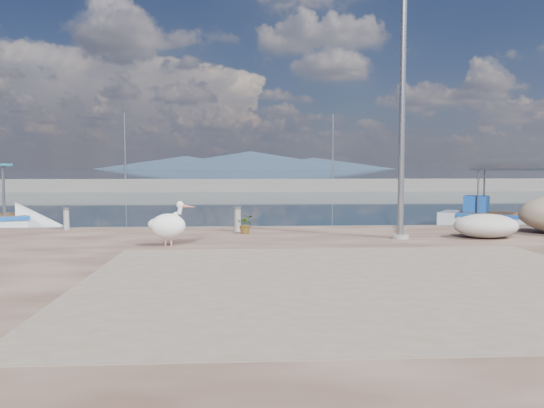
{
  "coord_description": "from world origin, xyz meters",
  "views": [
    {
      "loc": [
        -0.87,
        -11.46,
        2.37
      ],
      "look_at": [
        0.0,
        3.8,
        1.3
      ],
      "focal_mm": 35.0,
      "sensor_mm": 36.0,
      "label": 1
    }
  ],
  "objects": [
    {
      "name": "lamp_post",
      "position": [
        3.27,
        2.12,
        3.8
      ],
      "size": [
        0.44,
        0.96,
        7.0
      ],
      "color": "gray",
      "rests_on": "quay"
    },
    {
      "name": "bollard_far",
      "position": [
        -6.11,
        4.6,
        0.86
      ],
      "size": [
        0.22,
        0.22,
        0.67
      ],
      "color": "gray",
      "rests_on": "quay"
    },
    {
      "name": "potted_plant",
      "position": [
        -0.77,
        3.36,
        0.77
      ],
      "size": [
        0.5,
        0.44,
        0.53
      ],
      "primitive_type": "imported",
      "rotation": [
        0.0,
        0.0,
        -0.05
      ],
      "color": "#33722D",
      "rests_on": "quay"
    },
    {
      "name": "breakwater",
      "position": [
        -0.0,
        40.0,
        0.6
      ],
      "size": [
        120.0,
        2.2,
        7.5
      ],
      "color": "gray",
      "rests_on": "ground"
    },
    {
      "name": "bollard_near",
      "position": [
        -1.0,
        3.9,
        0.9
      ],
      "size": [
        0.24,
        0.24,
        0.73
      ],
      "color": "gray",
      "rests_on": "quay"
    },
    {
      "name": "boat_right",
      "position": [
        9.71,
        8.61,
        0.21
      ],
      "size": [
        5.69,
        4.69,
        2.71
      ],
      "rotation": [
        0.0,
        0.0,
        -0.6
      ],
      "color": "white",
      "rests_on": "ground"
    },
    {
      "name": "pelican",
      "position": [
        -2.6,
        1.09,
        1.0
      ],
      "size": [
        1.12,
        0.62,
        1.07
      ],
      "rotation": [
        0.0,
        0.0,
        -0.15
      ],
      "color": "tan",
      "rests_on": "quay"
    },
    {
      "name": "net_pile_d",
      "position": [
        5.56,
        2.1,
        0.82
      ],
      "size": [
        1.7,
        1.27,
        0.64
      ],
      "primitive_type": "ellipsoid",
      "color": "silver",
      "rests_on": "quay"
    },
    {
      "name": "mountains",
      "position": [
        4.39,
        650.0,
        9.51
      ],
      "size": [
        370.0,
        280.0,
        22.0
      ],
      "color": "#28384C",
      "rests_on": "ground"
    },
    {
      "name": "quay_patch",
      "position": [
        1.0,
        -3.0,
        0.5
      ],
      "size": [
        9.0,
        7.0,
        0.01
      ],
      "primitive_type": "cube",
      "color": "gray",
      "rests_on": "quay"
    },
    {
      "name": "quay",
      "position": [
        0.0,
        -6.0,
        0.25
      ],
      "size": [
        44.0,
        22.0,
        0.5
      ],
      "primitive_type": "cube",
      "color": "#45291E",
      "rests_on": "ground"
    },
    {
      "name": "ground",
      "position": [
        0.0,
        0.0,
        0.0
      ],
      "size": [
        1400.0,
        1400.0,
        0.0
      ],
      "primitive_type": "plane",
      "color": "#162635",
      "rests_on": "ground"
    }
  ]
}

